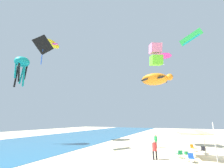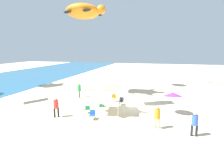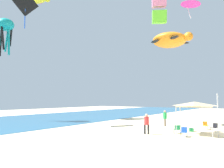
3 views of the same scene
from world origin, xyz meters
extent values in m
cube|color=#28668E|center=(0.00, 27.46, 0.01)|extent=(120.00, 20.98, 0.02)
cylinder|color=#B7B7BC|center=(-3.87, 1.07, 1.25)|extent=(0.07, 0.07, 2.50)
cylinder|color=#B7B7BC|center=(-1.03, 1.63, 1.25)|extent=(0.07, 0.07, 2.50)
cylinder|color=#B7B7BC|center=(-4.43, 3.93, 1.25)|extent=(0.07, 0.07, 2.50)
cylinder|color=#B7B7BC|center=(-1.58, 4.49, 1.25)|extent=(0.07, 0.07, 2.50)
cube|color=#D1B784|center=(-2.73, 2.78, 2.55)|extent=(3.48, 3.50, 0.10)
pyramid|color=#D1B784|center=(-2.73, 2.78, 2.79)|extent=(3.41, 3.43, 0.38)
cylinder|color=black|center=(-2.74, 4.25, 0.20)|extent=(0.02, 0.02, 0.40)
cylinder|color=black|center=(-3.00, 4.70, 0.20)|extent=(0.02, 0.02, 0.40)
cylinder|color=black|center=(-3.20, 3.99, 0.20)|extent=(0.02, 0.02, 0.40)
cylinder|color=black|center=(-3.46, 4.44, 0.20)|extent=(0.02, 0.02, 0.40)
cube|color=#198C4C|center=(-3.10, 4.34, 0.40)|extent=(0.71, 0.71, 0.03)
cube|color=#198C4C|center=(-3.35, 4.20, 0.61)|extent=(0.36, 0.49, 0.41)
cylinder|color=black|center=(1.17, 2.73, 0.20)|extent=(0.02, 0.02, 0.40)
cylinder|color=black|center=(1.52, 2.35, 0.20)|extent=(0.02, 0.02, 0.40)
cylinder|color=black|center=(1.56, 3.08, 0.20)|extent=(0.02, 0.02, 0.40)
cylinder|color=black|center=(1.91, 2.70, 0.20)|extent=(0.02, 0.02, 0.40)
cube|color=orange|center=(1.54, 2.72, 0.40)|extent=(0.73, 0.73, 0.03)
cube|color=orange|center=(1.76, 2.91, 0.61)|extent=(0.43, 0.45, 0.41)
cylinder|color=black|center=(0.11, 2.09, 0.20)|extent=(0.02, 0.02, 0.40)
cylinder|color=black|center=(-0.03, 1.59, 0.20)|extent=(0.02, 0.02, 0.40)
cylinder|color=black|center=(0.61, 1.95, 0.20)|extent=(0.02, 0.02, 0.40)
cylinder|color=black|center=(0.48, 1.45, 0.20)|extent=(0.02, 0.02, 0.40)
cube|color=black|center=(0.29, 1.77, 0.40)|extent=(0.64, 0.64, 0.03)
cube|color=black|center=(0.57, 1.69, 0.61)|extent=(0.26, 0.51, 0.41)
cylinder|color=black|center=(-4.94, 3.44, 0.20)|extent=(0.02, 0.02, 0.40)
cylinder|color=black|center=(-4.85, 2.93, 0.20)|extent=(0.02, 0.02, 0.40)
cylinder|color=black|center=(-4.42, 3.52, 0.20)|extent=(0.02, 0.02, 0.40)
cylinder|color=black|center=(-4.34, 3.01, 0.20)|extent=(0.02, 0.02, 0.40)
cube|color=blue|center=(-4.64, 3.23, 0.40)|extent=(0.60, 0.60, 0.03)
cube|color=blue|center=(-4.35, 3.27, 0.61)|extent=(0.21, 0.51, 0.41)
cube|color=#1E8C4C|center=(-0.74, 3.65, 0.18)|extent=(0.66, 0.50, 0.36)
cube|color=white|center=(-0.74, 3.65, 0.38)|extent=(0.68, 0.51, 0.04)
cylinder|color=silver|center=(-2.81, 0.85, 1.86)|extent=(0.06, 0.06, 3.72)
cube|color=white|center=(-2.64, 0.85, 3.07)|extent=(0.30, 0.02, 1.10)
cylinder|color=brown|center=(2.05, 7.49, 0.42)|extent=(0.17, 0.17, 0.84)
cylinder|color=brown|center=(2.35, 7.63, 0.42)|extent=(0.17, 0.17, 0.84)
cylinder|color=green|center=(2.20, 7.56, 1.21)|extent=(0.44, 0.44, 0.73)
sphere|color=tan|center=(2.20, 7.56, 1.72)|extent=(0.28, 0.28, 0.28)
cylinder|color=black|center=(-4.78, 6.43, 0.42)|extent=(0.17, 0.17, 0.85)
cylinder|color=black|center=(-4.97, 6.70, 0.42)|extent=(0.17, 0.17, 0.85)
cylinder|color=red|center=(-4.87, 6.57, 1.22)|extent=(0.44, 0.44, 0.74)
sphere|color=beige|center=(-4.87, 6.57, 1.73)|extent=(0.28, 0.28, 0.28)
ellipsoid|color=#E02D9E|center=(1.33, 30.29, 20.33)|extent=(1.60, 1.02, 0.21)
cube|color=black|center=(-7.07, 22.15, 15.32)|extent=(3.45, 0.89, 3.53)
cylinder|color=blue|center=(-7.07, 22.15, 13.29)|extent=(0.12, 0.12, 2.50)
cube|color=pink|center=(-2.94, 5.99, 13.10)|extent=(2.05, 1.95, 1.48)
cube|color=#66D82D|center=(-2.94, 5.99, 11.43)|extent=(2.05, 1.95, 1.48)
ellipsoid|color=teal|center=(-5.51, 29.13, 14.22)|extent=(2.51, 2.51, 1.83)
cylinder|color=black|center=(-6.13, 28.60, 12.01)|extent=(0.55, 0.51, 3.41)
cylinder|color=teal|center=(-5.36, 28.33, 11.64)|extent=(0.37, 0.70, 4.14)
cylinder|color=black|center=(-4.74, 28.86, 12.38)|extent=(0.54, 0.38, 2.68)
cylinder|color=teal|center=(-4.89, 29.65, 12.01)|extent=(0.55, 0.51, 3.41)
cylinder|color=black|center=(-5.65, 29.93, 11.64)|extent=(0.37, 0.70, 4.14)
cone|color=#E02D9E|center=(7.48, 5.66, 16.53)|extent=(3.72, 3.73, 0.78)
cylinder|color=white|center=(8.42, 6.24, 15.63)|extent=(0.44, 0.62, 1.93)
ellipsoid|color=orange|center=(3.35, 7.29, 10.59)|extent=(3.64, 4.33, 2.24)
sphere|color=orange|center=(3.33, 4.90, 10.71)|extent=(1.07, 1.07, 1.07)
ellipsoid|color=black|center=(4.89, 6.08, 10.41)|extent=(1.58, 1.71, 0.24)
ellipsoid|color=black|center=(1.79, 6.11, 10.41)|extent=(1.59, 1.70, 0.24)
ellipsoid|color=black|center=(4.56, 8.71, 10.41)|extent=(1.58, 1.71, 0.24)
ellipsoid|color=black|center=(2.17, 8.73, 10.41)|extent=(1.59, 1.70, 0.24)
camera|label=1|loc=(-21.76, 3.60, 3.89)|focal=24.02mm
camera|label=2|loc=(-19.41, -2.53, 6.13)|focal=30.49mm
camera|label=3|loc=(-24.48, -2.92, 3.22)|focal=37.25mm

